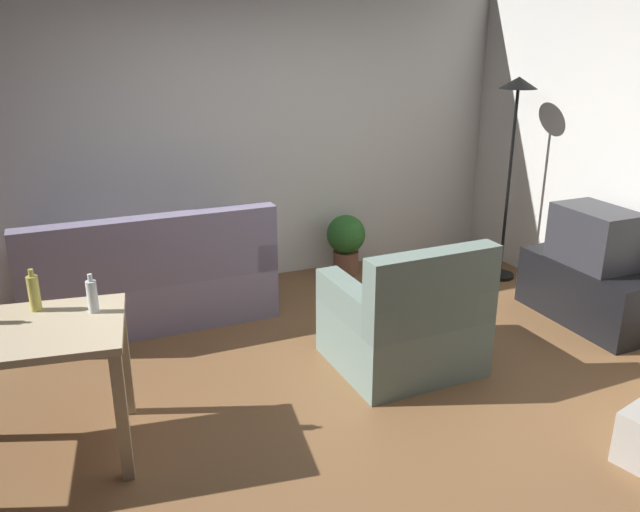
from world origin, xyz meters
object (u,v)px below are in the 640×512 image
Objects in this scene: armchair at (406,323)px; potted_plant at (346,240)px; couch at (150,283)px; bottle_clear at (92,296)px; tv_stand at (586,292)px; tv at (595,236)px; torchiere_lamp at (515,124)px; desk at (3,350)px; bottle_squat at (34,293)px.

potted_plant is at bearing -103.56° from armchair.
armchair is (1.46, -1.45, 0.01)m from couch.
couch is 1.64m from bottle_clear.
tv_stand is 1.68m from armchair.
tv is 0.33× the size of torchiere_lamp.
couch is 3.29× the size of potted_plant.
bottle_clear reaches higher than couch.
tv_stand is 4.11m from desk.
couch is at bearing 66.22° from desk.
armchair reaches higher than tv_stand.
armchair is 3.92× the size of bottle_squat.
desk is (-4.08, -0.16, 0.41)m from tv_stand.
bottle_squat reaches higher than potted_plant.
bottle_clear reaches higher than desk.
bottle_squat is (0.18, 0.20, 0.21)m from desk.
tv is 0.47× the size of desk.
armchair is 2.30m from bottle_squat.
tv_stand is at bearing 10.36° from desk.
tv is 3.63m from bottle_clear.
desk is 1.40× the size of armchair.
desk reaches higher than potted_plant.
tv_stand is 3.96m from bottle_squat.
desk is at bearing 92.19° from tv.
torchiere_lamp is 4.32m from desk.
potted_plant is at bearing 31.97° from bottle_squat.
bottle_squat is at bearing 89.36° from tv.
bottle_clear is (-1.95, -0.01, 0.53)m from armchair.
torchiere_lamp is 4.07m from bottle_squat.
armchair is at bearing 92.93° from tv_stand.
desk is 0.34m from bottle_squat.
torchiere_lamp is (3.14, -0.33, 1.11)m from couch.
couch is 1.04× the size of torchiere_lamp.
bottle_clear is (-0.49, -1.46, 0.55)m from couch.
couch is at bearing -46.06° from armchair.
torchiere_lamp is 8.40× the size of bottle_clear.
desk is at bearing -172.99° from bottle_clear.
couch reaches higher than desk.
bottle_squat is at bearing -148.03° from potted_plant.
couch is at bearing 174.03° from torchiere_lamp.
tv is at bearing 10.36° from desk.
tv is at bearing -0.64° from bottle_squat.
tv_stand is at bearing -52.38° from potted_plant.
tv_stand is 1.20× the size of armchair.
armchair is (-1.68, -1.12, -1.09)m from torchiere_lamp.
tv reaches higher than potted_plant.
bottle_clear reaches higher than armchair.
desk is 2.26× the size of potted_plant.
torchiere_lamp is (-0.00, 1.04, 0.71)m from tv.
torchiere_lamp is 7.72× the size of bottle_squat.
couch is 3.34m from torchiere_lamp.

